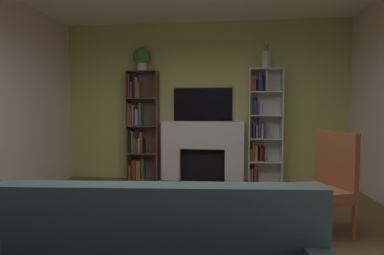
{
  "coord_description": "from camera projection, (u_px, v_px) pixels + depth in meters",
  "views": [
    {
      "loc": [
        0.44,
        -2.61,
        1.31
      ],
      "look_at": [
        0.0,
        1.19,
        1.09
      ],
      "focal_mm": 28.4,
      "sensor_mm": 36.0,
      "label": 1
    }
  ],
  "objects": [
    {
      "name": "coffee_table",
      "position": [
        176.0,
        243.0,
        2.28
      ],
      "size": [
        0.73,
        0.48,
        0.36
      ],
      "color": "brown",
      "rests_on": "ground_plane"
    },
    {
      "name": "bookshelf_left",
      "position": [
        140.0,
        130.0,
        5.64
      ],
      "size": [
        0.58,
        0.26,
        2.02
      ],
      "color": "brown",
      "rests_on": "ground_plane"
    },
    {
      "name": "bookshelf_right",
      "position": [
        261.0,
        126.0,
        5.36
      ],
      "size": [
        0.58,
        0.33,
        2.02
      ],
      "color": "silver",
      "rests_on": "ground_plane"
    },
    {
      "name": "fireplace",
      "position": [
        202.0,
        150.0,
        5.51
      ],
      "size": [
        1.58,
        0.53,
        1.1
      ],
      "color": "white",
      "rests_on": "ground_plane"
    },
    {
      "name": "vase_with_flowers",
      "position": [
        266.0,
        60.0,
        5.26
      ],
      "size": [
        0.16,
        0.16,
        0.48
      ],
      "color": "beige",
      "rests_on": "bookshelf_right"
    },
    {
      "name": "potted_plant",
      "position": [
        142.0,
        58.0,
        5.5
      ],
      "size": [
        0.32,
        0.32,
        0.42
      ],
      "color": "beige",
      "rests_on": "bookshelf_left"
    },
    {
      "name": "wall_back_accent",
      "position": [
        203.0,
        102.0,
        5.6
      ],
      "size": [
        5.26,
        0.06,
        2.9
      ],
      "primitive_type": "cube",
      "color": "#BFC26C",
      "rests_on": "ground_plane"
    },
    {
      "name": "tv",
      "position": [
        203.0,
        104.0,
        5.55
      ],
      "size": [
        1.07,
        0.06,
        0.6
      ],
      "primitive_type": "cube",
      "color": "black",
      "rests_on": "fireplace"
    },
    {
      "name": "armchair",
      "position": [
        322.0,
        184.0,
        3.19
      ],
      "size": [
        0.75,
        0.74,
        1.08
      ],
      "color": "brown",
      "rests_on": "ground_plane"
    }
  ]
}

